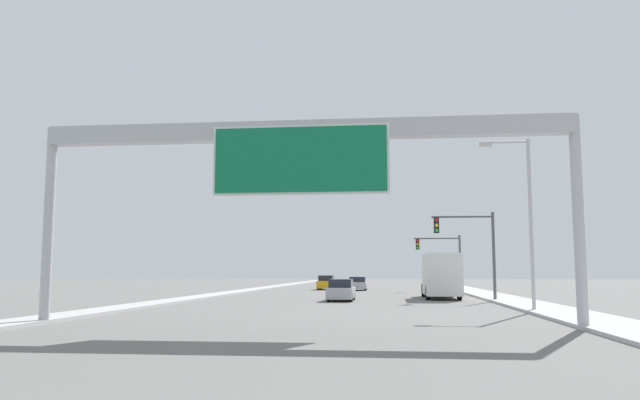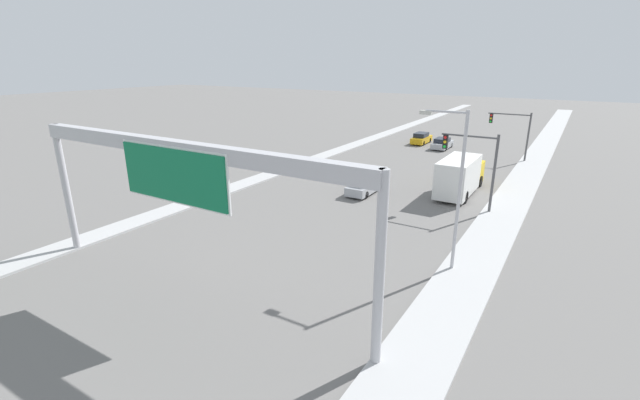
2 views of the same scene
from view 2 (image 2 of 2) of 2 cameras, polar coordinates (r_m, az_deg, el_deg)
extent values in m
cube|color=#AFAFAF|center=(55.89, 26.84, 4.89)|extent=(3.00, 120.00, 0.15)
cube|color=#AFAFAF|center=(61.51, 6.01, 7.80)|extent=(2.00, 120.00, 0.15)
cylinder|color=#B2B2B7|center=(29.10, -30.73, 1.22)|extent=(0.39, 0.39, 7.65)
cylinder|color=#B2B2B7|center=(15.50, 7.92, -9.73)|extent=(0.39, 0.39, 7.65)
cube|color=#B2B2B7|center=(20.16, -18.58, 6.56)|extent=(19.90, 0.60, 0.70)
cube|color=white|center=(20.22, -18.89, 3.16)|extent=(6.62, 0.08, 2.64)
cube|color=#0F6B42|center=(20.19, -18.99, 3.12)|extent=(6.42, 0.16, 2.44)
cube|color=gold|center=(61.40, 13.36, 7.86)|extent=(1.71, 4.46, 0.77)
cube|color=#1E232D|center=(61.08, 13.34, 8.45)|extent=(1.50, 2.32, 0.58)
cylinder|color=black|center=(62.96, 13.11, 7.90)|extent=(0.22, 0.64, 0.64)
cylinder|color=black|center=(62.52, 14.41, 7.73)|extent=(0.22, 0.64, 0.64)
cylinder|color=black|center=(60.38, 12.25, 7.53)|extent=(0.22, 0.64, 0.64)
cylinder|color=black|center=(59.92, 13.60, 7.36)|extent=(0.22, 0.64, 0.64)
cube|color=#A5A8AD|center=(58.54, 15.99, 7.12)|extent=(1.82, 4.45, 0.69)
cube|color=#1E232D|center=(58.23, 15.99, 7.67)|extent=(1.60, 2.31, 0.53)
cylinder|color=black|center=(60.10, 15.61, 7.23)|extent=(0.22, 0.64, 0.64)
cylinder|color=black|center=(59.69, 17.09, 7.03)|extent=(0.22, 0.64, 0.64)
cylinder|color=black|center=(57.49, 14.83, 6.82)|extent=(0.22, 0.64, 0.64)
cylinder|color=black|center=(57.07, 16.36, 6.61)|extent=(0.22, 0.64, 0.64)
cube|color=#A5A8AD|center=(37.33, 6.06, 1.74)|extent=(1.70, 4.60, 0.73)
cube|color=#1E232D|center=(36.96, 5.94, 2.60)|extent=(1.50, 2.39, 0.55)
cylinder|color=black|center=(38.94, 5.98, 2.09)|extent=(0.22, 0.64, 0.64)
cylinder|color=black|center=(38.35, 7.97, 1.76)|extent=(0.22, 0.64, 0.64)
cylinder|color=black|center=(36.48, 4.03, 1.04)|extent=(0.22, 0.64, 0.64)
cylinder|color=black|center=(35.86, 6.12, 0.67)|extent=(0.22, 0.64, 0.64)
cube|color=yellow|center=(41.78, 19.25, 3.60)|extent=(2.25, 2.31, 1.90)
cube|color=silver|center=(37.74, 17.91, 3.06)|extent=(2.44, 5.94, 2.94)
cylinder|color=black|center=(42.08, 17.68, 2.80)|extent=(0.28, 1.00, 1.00)
cylinder|color=black|center=(41.65, 20.55, 2.34)|extent=(0.28, 1.00, 1.00)
cylinder|color=black|center=(36.95, 15.53, 0.92)|extent=(0.28, 1.00, 1.00)
cylinder|color=black|center=(36.46, 18.78, 0.38)|extent=(0.28, 1.00, 1.00)
cylinder|color=#4C4C4F|center=(34.01, 22.15, 3.12)|extent=(0.20, 0.20, 5.97)
cylinder|color=#4C4C4F|center=(33.84, 19.28, 8.04)|extent=(4.08, 0.14, 0.14)
cube|color=black|center=(34.33, 16.38, 7.48)|extent=(0.35, 0.28, 1.05)
cylinder|color=red|center=(34.12, 16.36, 8.01)|extent=(0.22, 0.04, 0.22)
cylinder|color=yellow|center=(34.18, 16.31, 7.44)|extent=(0.22, 0.04, 0.22)
cylinder|color=green|center=(34.24, 16.26, 6.86)|extent=(0.22, 0.04, 0.22)
cylinder|color=#4C4C4F|center=(53.54, 25.97, 7.46)|extent=(0.20, 0.20, 5.53)
cylinder|color=#4C4C4F|center=(53.47, 23.93, 10.41)|extent=(4.48, 0.14, 0.14)
cube|color=black|center=(53.83, 21.86, 10.08)|extent=(0.35, 0.28, 1.05)
cylinder|color=red|center=(53.63, 21.87, 10.43)|extent=(0.22, 0.04, 0.22)
cylinder|color=yellow|center=(53.67, 21.83, 10.06)|extent=(0.22, 0.04, 0.22)
cylinder|color=green|center=(53.71, 21.78, 9.70)|extent=(0.22, 0.04, 0.22)
cylinder|color=#B2B2B7|center=(23.39, 18.08, 0.66)|extent=(0.18, 0.18, 8.71)
cylinder|color=#B2B2B7|center=(22.81, 16.51, 11.22)|extent=(2.12, 0.12, 0.12)
cube|color=#B2B2A8|center=(23.11, 13.92, 11.26)|extent=(0.60, 0.28, 0.20)
camera|label=1|loc=(18.19, -88.34, -30.85)|focal=35.00mm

